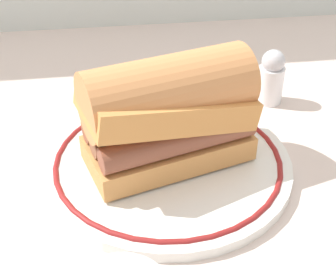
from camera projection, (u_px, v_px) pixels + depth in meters
The scene contains 5 objects.
ground_plane at pixel (152, 161), 0.55m from camera, with size 1.50×1.50×0.00m, color beige.
plate at pixel (168, 162), 0.53m from camera, with size 0.27×0.27×0.01m.
sausage_sandwich at pixel (168, 111), 0.50m from camera, with size 0.19×0.13×0.12m.
salt_shaker at pixel (271, 77), 0.64m from camera, with size 0.03×0.03×0.07m.
butter_knife at pixel (184, 77), 0.70m from camera, with size 0.08×0.14×0.01m.
Camera 1 is at (-0.04, -0.43, 0.34)m, focal length 52.32 mm.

